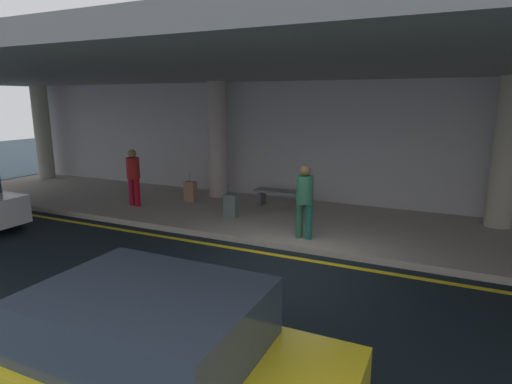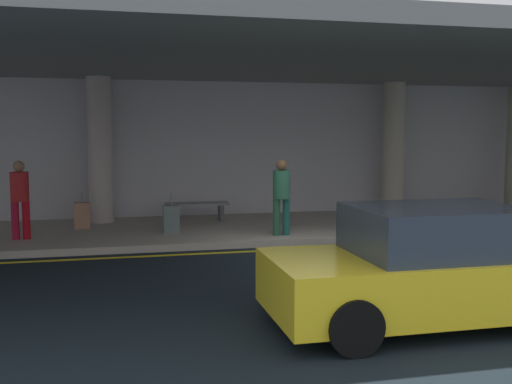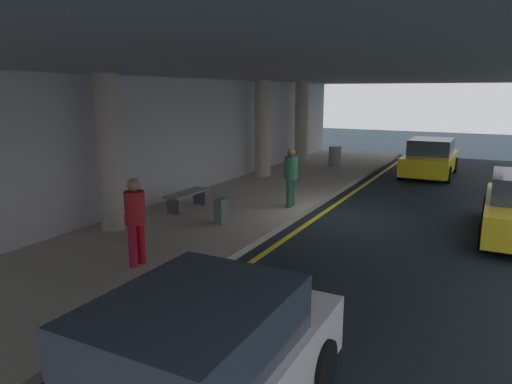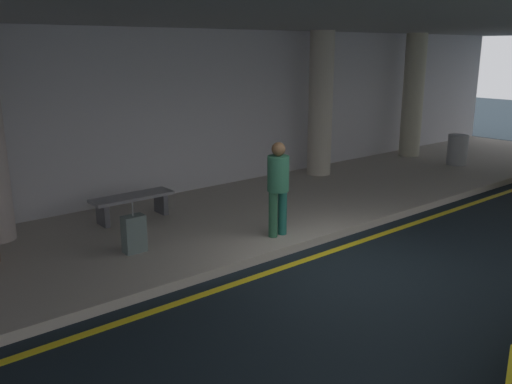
{
  "view_description": "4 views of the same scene",
  "coord_description": "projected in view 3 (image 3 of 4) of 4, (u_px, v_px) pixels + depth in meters",
  "views": [
    {
      "loc": [
        2.78,
        -7.22,
        3.23
      ],
      "look_at": [
        -1.78,
        2.61,
        0.86
      ],
      "focal_mm": 29.55,
      "sensor_mm": 36.0,
      "label": 1
    },
    {
      "loc": [
        -3.62,
        -11.14,
        2.44
      ],
      "look_at": [
        -0.48,
        2.33,
        1.05
      ],
      "focal_mm": 42.18,
      "sensor_mm": 36.0,
      "label": 2
    },
    {
      "loc": [
        -12.01,
        -3.53,
        3.4
      ],
      "look_at": [
        -1.69,
        1.83,
        0.86
      ],
      "focal_mm": 32.51,
      "sensor_mm": 36.0,
      "label": 3
    },
    {
      "loc": [
        -6.21,
        -5.28,
        3.4
      ],
      "look_at": [
        -0.52,
        1.62,
        1.01
      ],
      "focal_mm": 38.13,
      "sensor_mm": 36.0,
      "label": 4
    }
  ],
  "objects": [
    {
      "name": "suitcase_upright_secondary",
      "position": [
        221.0,
        211.0,
        11.61
      ],
      "size": [
        0.36,
        0.22,
        0.9
      ],
      "rotation": [
        0.0,
        0.0,
        -0.19
      ],
      "color": "#51615E",
      "rests_on": "sidewalk"
    },
    {
      "name": "ground_plane",
      "position": [
        343.0,
        218.0,
        12.72
      ],
      "size": [
        60.0,
        60.0,
        0.0
      ],
      "primitive_type": "plane",
      "color": "black"
    },
    {
      "name": "support_column_left_mid",
      "position": [
        110.0,
        153.0,
        10.86
      ],
      "size": [
        0.62,
        0.62,
        3.65
      ],
      "primitive_type": "cylinder",
      "color": "#AD9E9A",
      "rests_on": "sidewalk"
    },
    {
      "name": "terminal_back_wall",
      "position": [
        182.0,
        139.0,
        14.73
      ],
      "size": [
        26.0,
        0.3,
        3.8
      ],
      "primitive_type": "cube",
      "color": "#AEADB3",
      "rests_on": "ground"
    },
    {
      "name": "lane_stripe_yellow",
      "position": [
        321.0,
        215.0,
        13.01
      ],
      "size": [
        26.0,
        0.14,
        0.01
      ],
      "primitive_type": "cube",
      "color": "yellow",
      "rests_on": "ground"
    },
    {
      "name": "car_yellow_taxi_no2",
      "position": [
        430.0,
        158.0,
        18.91
      ],
      "size": [
        4.1,
        1.92,
        1.5
      ],
      "rotation": [
        0.0,
        0.0,
        3.22
      ],
      "color": "yellow",
      "rests_on": "ground"
    },
    {
      "name": "ceiling_overhang",
      "position": [
        259.0,
        71.0,
        13.05
      ],
      "size": [
        28.0,
        13.2,
        0.3
      ],
      "primitive_type": "cube",
      "color": "slate",
      "rests_on": "support_column_far_left"
    },
    {
      "name": "car_white",
      "position": [
        190.0,
        377.0,
        4.45
      ],
      "size": [
        4.1,
        1.92,
        1.5
      ],
      "rotation": [
        0.0,
        0.0,
        0.06
      ],
      "color": "white",
      "rests_on": "ground"
    },
    {
      "name": "bench_metal",
      "position": [
        187.0,
        196.0,
        13.02
      ],
      "size": [
        1.6,
        0.5,
        0.48
      ],
      "color": "slate",
      "rests_on": "sidewalk"
    },
    {
      "name": "traveler_with_luggage",
      "position": [
        291.0,
        174.0,
        13.11
      ],
      "size": [
        0.38,
        0.38,
        1.68
      ],
      "rotation": [
        0.0,
        0.0,
        3.66
      ],
      "color": "#25563B",
      "rests_on": "sidewalk"
    },
    {
      "name": "sidewalk",
      "position": [
        244.0,
        203.0,
        14.1
      ],
      "size": [
        26.0,
        4.2,
        0.15
      ],
      "primitive_type": "cube",
      "color": "#A79E92",
      "rests_on": "ground"
    },
    {
      "name": "support_column_right_mid",
      "position": [
        302.0,
        123.0,
        21.26
      ],
      "size": [
        0.62,
        0.62,
        3.65
      ],
      "primitive_type": "cylinder",
      "color": "#A8A38A",
      "rests_on": "sidewalk"
    },
    {
      "name": "person_waiting_for_ride",
      "position": [
        135.0,
        216.0,
        8.66
      ],
      "size": [
        0.38,
        0.38,
        1.68
      ],
      "rotation": [
        0.0,
        0.0,
        4.85
      ],
      "color": "maroon",
      "rests_on": "sidewalk"
    },
    {
      "name": "support_column_center",
      "position": [
        263.0,
        129.0,
        17.79
      ],
      "size": [
        0.62,
        0.62,
        3.65
      ],
      "primitive_type": "cylinder",
      "color": "#AEA594",
      "rests_on": "sidewalk"
    },
    {
      "name": "trash_bin_steel",
      "position": [
        335.0,
        156.0,
        20.72
      ],
      "size": [
        0.56,
        0.56,
        0.85
      ],
      "primitive_type": "cylinder",
      "color": "gray",
      "rests_on": "sidewalk"
    },
    {
      "name": "suitcase_upright_primary",
      "position": [
        134.0,
        225.0,
        10.35
      ],
      "size": [
        0.36,
        0.22,
        0.9
      ],
      "rotation": [
        0.0,
        0.0,
        0.5
      ],
      "color": "#91694F",
      "rests_on": "sidewalk"
    }
  ]
}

